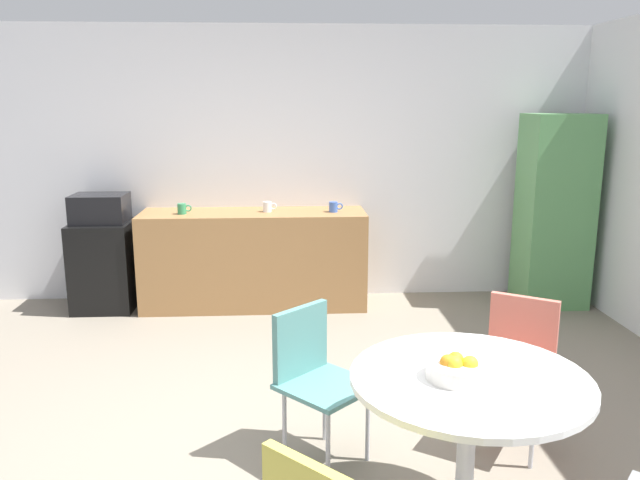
{
  "coord_description": "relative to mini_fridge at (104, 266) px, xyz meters",
  "views": [
    {
      "loc": [
        0.04,
        -3.1,
        1.91
      ],
      "look_at": [
        0.28,
        1.2,
        0.95
      ],
      "focal_mm": 35.33,
      "sensor_mm": 36.0,
      "label": 1
    }
  ],
  "objects": [
    {
      "name": "counter_block",
      "position": [
        1.39,
        0.0,
        0.04
      ],
      "size": [
        2.07,
        0.6,
        0.9
      ],
      "primitive_type": "cube",
      "color": "#9E7042",
      "rests_on": "ground_plane"
    },
    {
      "name": "mug_white",
      "position": [
        0.75,
        -0.07,
        0.54
      ],
      "size": [
        0.13,
        0.08,
        0.09
      ],
      "color": "#338C59",
      "rests_on": "counter_block"
    },
    {
      "name": "fruit_bowl",
      "position": [
        2.4,
        -3.32,
        0.4
      ],
      "size": [
        0.26,
        0.26,
        0.11
      ],
      "color": "silver",
      "rests_on": "round_table"
    },
    {
      "name": "ground_plane",
      "position": [
        1.64,
        -2.65,
        -0.41
      ],
      "size": [
        6.0,
        6.0,
        0.0
      ],
      "primitive_type": "plane",
      "color": "gray"
    },
    {
      "name": "wall_back",
      "position": [
        1.64,
        0.35,
        0.89
      ],
      "size": [
        6.0,
        0.1,
        2.6
      ],
      "primitive_type": "cube",
      "color": "silver",
      "rests_on": "ground_plane"
    },
    {
      "name": "mug_green",
      "position": [
        2.13,
        -0.04,
        0.54
      ],
      "size": [
        0.13,
        0.08,
        0.09
      ],
      "color": "#3F66BF",
      "rests_on": "counter_block"
    },
    {
      "name": "mug_red",
      "position": [
        1.52,
        0.0,
        0.54
      ],
      "size": [
        0.13,
        0.08,
        0.09
      ],
      "color": "white",
      "rests_on": "counter_block"
    },
    {
      "name": "round_table",
      "position": [
        2.46,
        -3.3,
        0.2
      ],
      "size": [
        1.03,
        1.03,
        0.76
      ],
      "color": "silver",
      "rests_on": "ground_plane"
    },
    {
      "name": "microwave",
      "position": [
        0.0,
        0.0,
        0.54
      ],
      "size": [
        0.48,
        0.38,
        0.26
      ],
      "primitive_type": "cube",
      "color": "black",
      "rests_on": "mini_fridge"
    },
    {
      "name": "mini_fridge",
      "position": [
        0.0,
        0.0,
        0.0
      ],
      "size": [
        0.54,
        0.54,
        0.82
      ],
      "primitive_type": "cube",
      "color": "black",
      "rests_on": "ground_plane"
    },
    {
      "name": "chair_coral",
      "position": [
        2.98,
        -2.52,
        0.11
      ],
      "size": [
        0.58,
        0.58,
        0.83
      ],
      "color": "silver",
      "rests_on": "ground_plane"
    },
    {
      "name": "locker_cabinet",
      "position": [
        4.19,
        -0.1,
        0.49
      ],
      "size": [
        0.6,
        0.5,
        1.79
      ],
      "primitive_type": "cube",
      "color": "#599959",
      "rests_on": "ground_plane"
    },
    {
      "name": "chair_teal",
      "position": [
        1.82,
        -2.62,
        0.11
      ],
      "size": [
        0.59,
        0.59,
        0.83
      ],
      "color": "silver",
      "rests_on": "ground_plane"
    }
  ]
}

